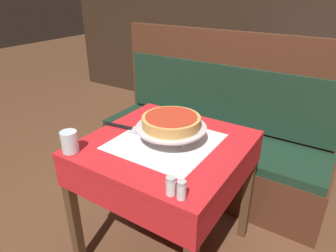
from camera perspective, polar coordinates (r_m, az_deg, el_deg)
name	(u,v)px	position (r m, az deg, el deg)	size (l,w,h in m)	color
ground_plane	(166,247)	(2.03, -0.42, -22.06)	(14.00, 14.00, 0.00)	brown
dining_table_front	(165,160)	(1.61, -0.49, -6.46)	(0.79, 0.79, 0.76)	red
dining_table_rear	(291,85)	(3.04, 22.39, 7.19)	(0.76, 0.76, 0.75)	#194799
booth_bench	(210,145)	(2.41, 8.04, -3.60)	(1.77, 0.53, 1.19)	#4C2819
back_wall_panel	(286,15)	(3.51, 21.53, 19.06)	(6.00, 0.04, 2.40)	black
pizza_pan_stand	(171,128)	(1.53, 0.61, -0.39)	(0.36, 0.36, 0.08)	#ADADB2
deep_dish_pizza	(171,121)	(1.52, 0.61, 0.92)	(0.30, 0.30, 0.06)	tan
pizza_server	(129,129)	(1.69, -7.45, -0.49)	(0.29, 0.11, 0.01)	#BCBCC1
water_glass_near	(70,142)	(1.51, -18.25, -2.86)	(0.08, 0.08, 0.11)	silver
salt_shaker	(171,186)	(1.17, 0.53, -11.35)	(0.04, 0.04, 0.08)	silver
pepper_shaker	(181,190)	(1.15, 2.59, -12.10)	(0.04, 0.04, 0.08)	silver
condiment_caddy	(280,70)	(2.93, 20.54, 9.98)	(0.13, 0.13, 0.17)	black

